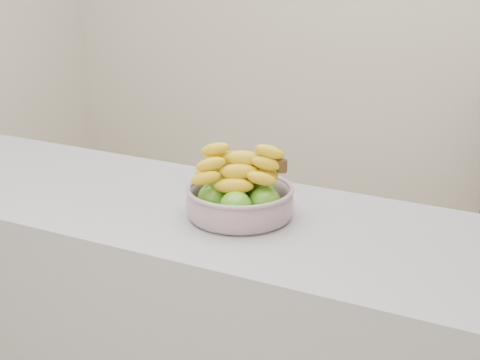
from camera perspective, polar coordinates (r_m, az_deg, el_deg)
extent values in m
cube|color=gray|center=(2.11, -8.31, -12.81)|extent=(2.00, 0.60, 0.90)
cylinder|color=#A9B9CB|center=(1.74, 0.00, -2.93)|extent=(0.24, 0.24, 0.01)
torus|color=#A9B9CB|center=(1.72, 0.00, -0.76)|extent=(0.28, 0.28, 0.01)
sphere|color=#3E8917|center=(1.66, -0.37, -2.34)|extent=(0.08, 0.08, 0.08)
sphere|color=#3E8917|center=(1.70, 2.09, -1.87)|extent=(0.08, 0.08, 0.08)
sphere|color=#3E8917|center=(1.77, 1.59, -0.91)|extent=(0.08, 0.08, 0.08)
sphere|color=#3E8917|center=(1.78, -1.02, -0.77)|extent=(0.08, 0.08, 0.08)
sphere|color=#3E8917|center=(1.72, -2.29, -1.62)|extent=(0.08, 0.08, 0.08)
ellipsoid|color=yellow|center=(1.67, -0.55, -0.51)|extent=(0.18, 0.11, 0.04)
ellipsoid|color=yellow|center=(1.71, -0.31, 0.00)|extent=(0.18, 0.09, 0.04)
ellipsoid|color=yellow|center=(1.75, -0.07, 0.48)|extent=(0.18, 0.07, 0.04)
ellipsoid|color=yellow|center=(1.68, -0.13, 0.72)|extent=(0.17, 0.12, 0.04)
ellipsoid|color=yellow|center=(1.72, 0.12, 1.24)|extent=(0.18, 0.06, 0.04)
ellipsoid|color=yellow|center=(1.69, 0.19, 1.87)|extent=(0.18, 0.09, 0.04)
cylinder|color=#3E2A14|center=(1.68, 3.59, 1.22)|extent=(0.03, 0.03, 0.03)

